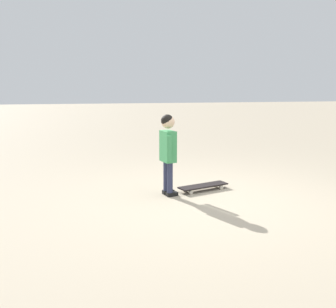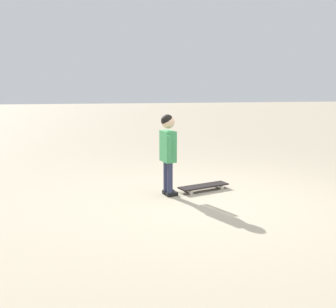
# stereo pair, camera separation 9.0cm
# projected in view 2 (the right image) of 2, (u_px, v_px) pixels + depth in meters

# --- Properties ---
(ground_plane) EXTENTS (50.00, 50.00, 0.00)m
(ground_plane) POSITION_uv_depth(u_px,v_px,m) (221.00, 203.00, 4.62)
(ground_plane) COLOR tan
(child_person) EXTENTS (0.22, 0.40, 1.06)m
(child_person) POSITION_uv_depth(u_px,v_px,m) (168.00, 146.00, 4.84)
(child_person) COLOR #2D3351
(child_person) RESTS_ON ground
(skateboard) EXTENTS (0.74, 0.41, 0.07)m
(skateboard) POSITION_uv_depth(u_px,v_px,m) (204.00, 186.00, 5.17)
(skateboard) COLOR black
(skateboard) RESTS_ON ground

